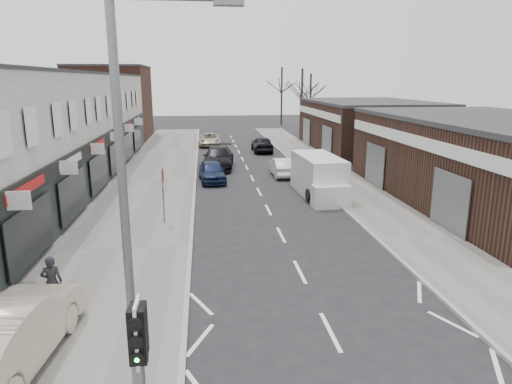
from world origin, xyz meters
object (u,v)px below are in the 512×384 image
object	(u,v)px
pedestrian	(52,282)
parked_car_left_c	(209,139)
parked_car_right_a	(282,167)
street_lamp	(134,197)
warning_sign	(163,179)
sedan_on_pavement	(7,333)
traffic_light	(139,347)
parked_car_left_a	(212,171)
parked_car_right_b	(262,144)
white_van	(319,177)
parked_car_left_b	(218,158)

from	to	relation	value
pedestrian	parked_car_left_c	size ratio (longest dim) A/B	0.34
parked_car_right_a	street_lamp	bearing A→B (deg)	73.65
parked_car_left_c	parked_car_right_a	xyz separation A→B (m)	(4.88, -15.94, -0.01)
warning_sign	parked_car_left_c	xyz separation A→B (m)	(2.48, 26.50, -1.55)
sedan_on_pavement	parked_car_left_c	distance (m)	37.67
traffic_light	parked_car_left_a	bearing A→B (deg)	86.01
traffic_light	pedestrian	bearing A→B (deg)	119.06
traffic_light	parked_car_right_b	size ratio (longest dim) A/B	0.70
street_lamp	parked_car_left_c	distance (m)	39.54
parked_car_right_b	traffic_light	bearing A→B (deg)	79.79
street_lamp	parked_car_left_a	distance (m)	22.45
warning_sign	white_van	bearing A→B (deg)	29.39
white_van	traffic_light	bearing A→B (deg)	-115.29
sedan_on_pavement	parked_car_left_b	bearing A→B (deg)	-97.12
warning_sign	parked_car_right_b	distance (m)	22.95
sedan_on_pavement	parked_car_right_b	world-z (taller)	sedan_on_pavement
parked_car_left_a	parked_car_right_a	world-z (taller)	parked_car_left_a
parked_car_right_b	parked_car_left_c	bearing A→B (deg)	-44.31
white_van	parked_car_left_a	bearing A→B (deg)	141.65
pedestrian	white_van	bearing A→B (deg)	-140.48
white_van	parked_car_left_b	distance (m)	10.77
parked_car_left_a	parked_car_right_a	distance (m)	5.15
white_van	parked_car_left_a	world-z (taller)	white_van
warning_sign	parked_car_left_a	bearing A→B (deg)	75.54
pedestrian	parked_car_left_a	world-z (taller)	pedestrian
traffic_light	white_van	world-z (taller)	traffic_light
parked_car_left_c	parked_car_right_a	distance (m)	16.67
traffic_light	sedan_on_pavement	xyz separation A→B (m)	(-3.47, 3.21, -1.45)
sedan_on_pavement	parked_car_left_b	xyz separation A→B (m)	(5.67, 24.82, -0.16)
street_lamp	parked_car_right_a	size ratio (longest dim) A/B	2.04
warning_sign	white_van	xyz separation A→B (m)	(8.56, 4.82, -1.11)
white_van	sedan_on_pavement	world-z (taller)	white_van
warning_sign	parked_car_right_b	bearing A→B (deg)	71.26
traffic_light	street_lamp	bearing A→B (deg)	95.88
parked_car_left_a	parked_car_right_a	bearing A→B (deg)	10.42
street_lamp	sedan_on_pavement	bearing A→B (deg)	149.19
white_van	parked_car_left_b	bearing A→B (deg)	118.54
white_van	parked_car_left_c	size ratio (longest dim) A/B	1.29
traffic_light	parked_car_left_c	world-z (taller)	traffic_light
parked_car_left_b	parked_car_right_b	xyz separation A→B (m)	(4.40, 7.67, -0.06)
parked_car_left_a	parked_car_right_b	world-z (taller)	parked_car_right_b
warning_sign	white_van	size ratio (longest dim) A/B	0.45
parked_car_left_b	parked_car_right_a	xyz separation A→B (m)	(4.40, -3.46, -0.16)
warning_sign	parked_car_left_c	size ratio (longest dim) A/B	0.58
street_lamp	white_van	bearing A→B (deg)	65.78
street_lamp	warning_sign	distance (m)	13.04
parked_car_left_a	parked_car_left_b	world-z (taller)	parked_car_left_b
traffic_light	parked_car_left_c	size ratio (longest dim) A/B	0.66
warning_sign	sedan_on_pavement	distance (m)	11.21
white_van	parked_car_left_c	distance (m)	22.52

